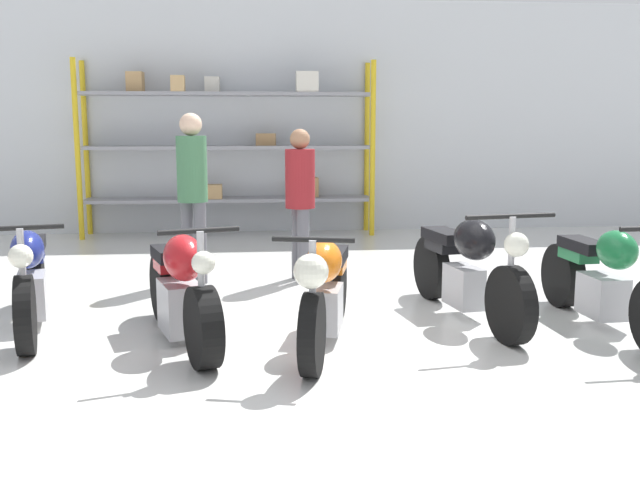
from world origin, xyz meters
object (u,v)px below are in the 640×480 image
(motorcycle_orange, at_px, (326,290))
(person_browsing, at_px, (192,183))
(person_near_rack, at_px, (300,192))
(motorcycle_blue, at_px, (30,278))
(motorcycle_black, at_px, (467,266))
(motorcycle_red, at_px, (181,290))
(shelving_rack, at_px, (231,143))
(motorcycle_green, at_px, (606,281))

(motorcycle_orange, xyz_separation_m, person_browsing, (-1.18, 2.32, 0.64))
(person_browsing, relative_size, person_near_rack, 1.10)
(motorcycle_orange, relative_size, person_near_rack, 1.24)
(motorcycle_blue, relative_size, motorcycle_black, 0.96)
(motorcycle_red, bearing_deg, person_near_rack, 135.54)
(shelving_rack, bearing_deg, motorcycle_orange, -81.45)
(motorcycle_red, bearing_deg, shelving_rack, 159.42)
(motorcycle_green, bearing_deg, motorcycle_black, -113.54)
(motorcycle_blue, xyz_separation_m, person_near_rack, (2.36, 1.65, 0.54))
(motorcycle_orange, xyz_separation_m, person_near_rack, (-0.04, 2.33, 0.53))
(motorcycle_red, xyz_separation_m, motorcycle_orange, (1.11, -0.18, 0.02))
(motorcycle_red, relative_size, motorcycle_green, 0.90)
(motorcycle_red, height_order, person_near_rack, person_near_rack)
(motorcycle_blue, height_order, motorcycle_orange, motorcycle_blue)
(motorcycle_blue, xyz_separation_m, person_browsing, (1.22, 1.64, 0.65))
(motorcycle_green, bearing_deg, motorcycle_red, -92.29)
(motorcycle_orange, bearing_deg, shelving_rack, -158.23)
(shelving_rack, relative_size, motorcycle_red, 2.35)
(motorcycle_black, bearing_deg, motorcycle_orange, -73.88)
(motorcycle_green, bearing_deg, shelving_rack, -152.46)
(motorcycle_red, bearing_deg, person_browsing, 163.93)
(motorcycle_black, bearing_deg, person_near_rack, -151.39)
(motorcycle_red, xyz_separation_m, motorcycle_black, (2.41, 0.44, 0.06))
(motorcycle_orange, bearing_deg, motorcycle_red, -85.95)
(motorcycle_black, xyz_separation_m, motorcycle_green, (1.06, -0.40, -0.06))
(shelving_rack, xyz_separation_m, motorcycle_green, (3.22, -5.48, -1.00))
(motorcycle_black, xyz_separation_m, person_browsing, (-2.48, 1.70, 0.61))
(motorcycle_blue, distance_m, motorcycle_orange, 2.49)
(motorcycle_green, bearing_deg, motorcycle_orange, -87.66)
(person_browsing, bearing_deg, person_near_rack, 126.64)
(motorcycle_red, xyz_separation_m, person_browsing, (-0.07, 2.14, 0.66))
(shelving_rack, relative_size, motorcycle_black, 2.09)
(shelving_rack, height_order, motorcycle_green, shelving_rack)
(motorcycle_black, distance_m, person_browsing, 3.07)
(motorcycle_blue, relative_size, person_near_rack, 1.24)
(motorcycle_green, distance_m, person_near_rack, 3.25)
(person_browsing, distance_m, person_near_rack, 1.15)
(motorcycle_orange, height_order, person_near_rack, person_near_rack)
(shelving_rack, bearing_deg, person_near_rack, -76.30)
(motorcycle_blue, distance_m, motorcycle_green, 4.78)
(shelving_rack, bearing_deg, person_browsing, -95.49)
(motorcycle_blue, xyz_separation_m, motorcycle_red, (1.28, -0.50, -0.01))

